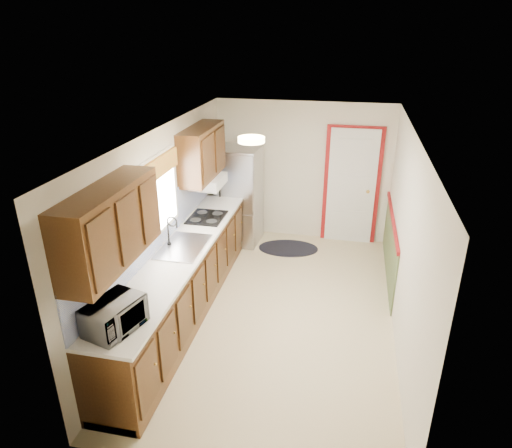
% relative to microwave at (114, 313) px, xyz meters
% --- Properties ---
extents(room_shell, '(3.20, 5.20, 2.52)m').
position_rel_microwave_xyz_m(room_shell, '(1.20, 1.95, 0.08)').
color(room_shell, beige).
rests_on(room_shell, ground).
extents(kitchen_run, '(0.63, 4.00, 2.20)m').
position_rel_microwave_xyz_m(kitchen_run, '(-0.04, 1.66, -0.31)').
color(kitchen_run, '#3D210D').
rests_on(kitchen_run, ground).
extents(back_wall_trim, '(1.12, 2.30, 2.08)m').
position_rel_microwave_xyz_m(back_wall_trim, '(2.19, 4.16, -0.23)').
color(back_wall_trim, maroon).
rests_on(back_wall_trim, ground).
extents(ceiling_fixture, '(0.30, 0.30, 0.06)m').
position_rel_microwave_xyz_m(ceiling_fixture, '(0.90, 1.75, 1.24)').
color(ceiling_fixture, '#FFD88C').
rests_on(ceiling_fixture, room_shell).
extents(microwave, '(0.43, 0.59, 0.36)m').
position_rel_microwave_xyz_m(microwave, '(0.00, 0.00, 0.00)').
color(microwave, white).
rests_on(microwave, kitchen_run).
extents(refrigerator, '(0.73, 0.72, 1.68)m').
position_rel_microwave_xyz_m(refrigerator, '(0.18, 4.00, -0.28)').
color(refrigerator, '#B7B7BC').
rests_on(refrigerator, ground).
extents(rug, '(1.09, 0.77, 0.01)m').
position_rel_microwave_xyz_m(rug, '(1.08, 3.85, -1.12)').
color(rug, black).
rests_on(rug, ground).
extents(cooktop, '(0.50, 0.59, 0.02)m').
position_rel_microwave_xyz_m(cooktop, '(0.01, 2.73, -0.17)').
color(cooktop, black).
rests_on(cooktop, kitchen_run).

